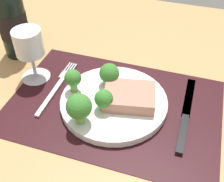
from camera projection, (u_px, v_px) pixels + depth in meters
ground_plane at (114, 110)px, 63.62cm from camera, size 140.00×110.00×3.00cm
placemat at (114, 105)px, 62.51cm from camera, size 45.72×31.01×0.30cm
plate at (114, 102)px, 61.87cm from camera, size 23.13×23.13×1.60cm
steak at (129, 96)px, 60.05cm from camera, size 12.06×10.24×2.69cm
broccoli_front_edge at (72, 79)px, 60.94cm from camera, size 3.68×3.68×5.50cm
broccoli_center at (109, 73)px, 63.01cm from camera, size 4.48×4.48×5.37cm
broccoli_near_fork at (104, 99)px, 57.44cm from camera, size 3.81×3.81×4.80cm
broccoli_back_left at (79, 107)px, 54.05cm from camera, size 5.06×5.06×6.67cm
fork at (57, 86)px, 66.47cm from camera, size 2.40×19.20×0.50cm
knife at (185, 118)px, 59.10cm from camera, size 1.80×23.00×0.80cm
wine_bottle at (12, 19)px, 70.87cm from camera, size 7.36×7.36×28.70cm
wine_glass at (29, 46)px, 63.85cm from camera, size 6.95×6.95×12.93cm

